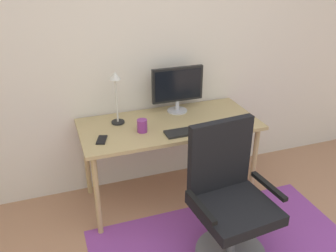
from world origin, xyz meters
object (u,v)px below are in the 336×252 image
(desk_lamp, at_px, (116,90))
(desk, at_px, (169,130))
(coffee_cup, at_px, (142,126))
(cell_phone, at_px, (102,140))
(computer_mouse, at_px, (226,126))
(keyboard, at_px, (191,131))
(monitor, at_px, (178,87))
(office_chair, at_px, (229,205))

(desk_lamp, bearing_deg, desk, -18.81)
(coffee_cup, height_order, cell_phone, coffee_cup)
(computer_mouse, relative_size, desk_lamp, 0.23)
(keyboard, bearing_deg, desk, 116.27)
(desk, xyz_separation_m, computer_mouse, (0.41, -0.24, 0.09))
(desk_lamp, bearing_deg, cell_phone, -124.87)
(cell_phone, bearing_deg, desk_lamp, 74.83)
(computer_mouse, height_order, coffee_cup, coffee_cup)
(keyboard, bearing_deg, monitor, 84.63)
(desk, distance_m, keyboard, 0.26)
(keyboard, height_order, cell_phone, keyboard)
(monitor, bearing_deg, coffee_cup, -144.82)
(desk, distance_m, monitor, 0.40)
(coffee_cup, bearing_deg, desk, 17.88)
(coffee_cup, bearing_deg, office_chair, -58.87)
(cell_phone, distance_m, office_chair, 1.06)
(desk, bearing_deg, computer_mouse, -31.00)
(computer_mouse, bearing_deg, monitor, 119.88)
(desk, bearing_deg, coffee_cup, -162.12)
(office_chair, bearing_deg, coffee_cup, 115.83)
(desk, xyz_separation_m, coffee_cup, (-0.26, -0.08, 0.12))
(desk, relative_size, keyboard, 3.48)
(desk, bearing_deg, monitor, 53.96)
(monitor, bearing_deg, computer_mouse, -60.12)
(cell_phone, distance_m, desk_lamp, 0.43)
(monitor, bearing_deg, desk_lamp, -173.40)
(keyboard, distance_m, office_chair, 0.66)
(coffee_cup, height_order, desk_lamp, desk_lamp)
(keyboard, bearing_deg, desk_lamp, 145.25)
(keyboard, height_order, desk_lamp, desk_lamp)
(computer_mouse, distance_m, desk_lamp, 0.94)
(keyboard, relative_size, cell_phone, 3.07)
(desk, relative_size, computer_mouse, 14.39)
(keyboard, distance_m, desk_lamp, 0.69)
(desk_lamp, bearing_deg, coffee_cup, -56.22)
(office_chair, bearing_deg, desk_lamp, 116.48)
(keyboard, relative_size, coffee_cup, 4.15)
(coffee_cup, xyz_separation_m, cell_phone, (-0.33, -0.04, -0.05))
(desk, relative_size, desk_lamp, 3.36)
(office_chair, bearing_deg, desk, 96.70)
(coffee_cup, relative_size, office_chair, 0.10)
(computer_mouse, relative_size, cell_phone, 0.74)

